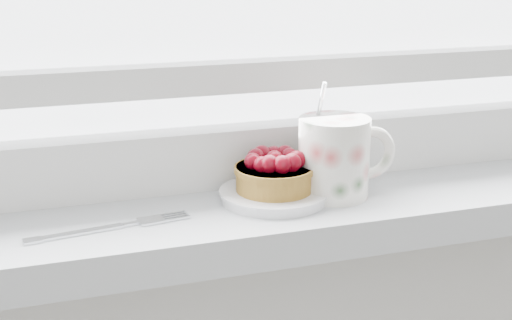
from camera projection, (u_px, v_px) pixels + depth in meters
name	position (u px, v px, depth m)	size (l,w,h in m)	color
saucer	(274.00, 195.00, 0.80)	(0.12, 0.12, 0.01)	white
raspberry_tart	(274.00, 172.00, 0.80)	(0.09, 0.09, 0.05)	brown
floral_mug	(336.00, 155.00, 0.81)	(0.12, 0.08, 0.13)	white
fork	(109.00, 228.00, 0.72)	(0.17, 0.04, 0.00)	silver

